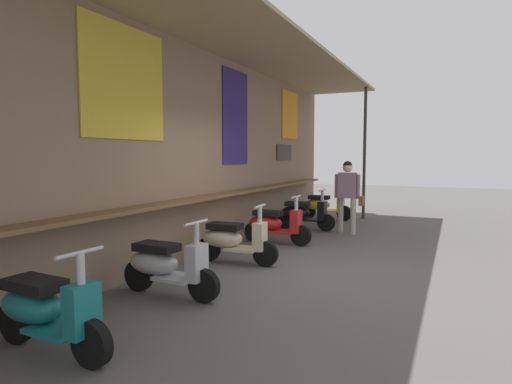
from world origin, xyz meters
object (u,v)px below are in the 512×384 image
Objects in this scene: scooter_silver at (164,265)px; scooter_black at (302,213)px; scooter_teal at (44,310)px; scooter_cream at (232,240)px; shopper_with_handbag at (348,190)px; scooter_yellow at (323,205)px; scooter_red at (273,224)px.

scooter_silver is 5.25m from scooter_black.
scooter_silver is at bearing 92.86° from scooter_teal.
scooter_cream is at bearing 92.85° from scooter_teal.
scooter_teal is 1.00× the size of scooter_silver.
shopper_with_handbag is at bearing 83.99° from scooter_teal.
scooter_silver is 1.76m from scooter_cream.
shopper_with_handbag is at bearing -2.88° from scooter_black.
shopper_with_handbag is (-0.03, -1.08, 0.59)m from scooter_black.
scooter_teal is 7.04m from shopper_with_handbag.
scooter_yellow is at bearing 91.42° from scooter_silver.
scooter_black is at bearing 92.85° from scooter_teal.
scooter_cream is 1.73m from scooter_red.
scooter_silver and scooter_yellow have the same top height.
scooter_red is at bearing -91.13° from scooter_black.
scooter_black is (3.49, 0.00, 0.00)m from scooter_cream.
shopper_with_handbag is (-1.80, -1.08, 0.59)m from scooter_yellow.
shopper_with_handbag is at bearing 68.15° from scooter_cream.
scooter_teal is 1.00× the size of scooter_black.
scooter_yellow is at bearing 88.87° from scooter_black.
scooter_cream and scooter_black have the same top height.
scooter_teal is 8.73m from scooter_yellow.
scooter_teal is at bearing -89.43° from scooter_red.
shopper_with_handbag reaches higher than scooter_cream.
scooter_yellow is at bearing 85.52° from scooter_cream.
scooter_cream is at bearing -91.02° from scooter_yellow.
scooter_cream is at bearing -91.13° from scooter_black.
scooter_yellow is (3.52, -0.00, 0.00)m from scooter_red.
scooter_teal is 1.00× the size of scooter_red.
scooter_yellow is (1.77, 0.00, 0.00)m from scooter_black.
scooter_red is at bearing 91.42° from scooter_silver.
shopper_with_handbag is (5.22, -1.08, 0.59)m from scooter_silver.
scooter_silver is at bearing 162.93° from shopper_with_handbag.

